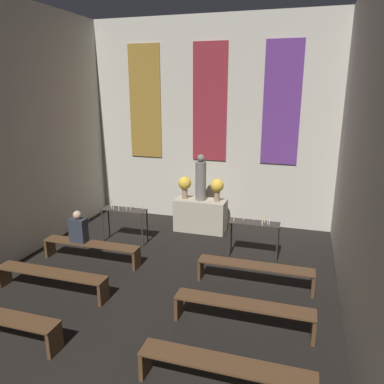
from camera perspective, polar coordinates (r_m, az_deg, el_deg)
wall_back at (r=10.64m, az=2.80°, el=10.55°), size 7.11×0.16×5.66m
wall_right at (r=5.55m, az=26.10°, el=3.88°), size 0.12×9.90×5.66m
altar at (r=10.24m, az=1.30°, el=-3.55°), size 1.38×0.61×0.88m
statue at (r=9.95m, az=1.34°, el=1.97°), size 0.28×0.28×1.24m
flower_vase_left at (r=10.12m, az=-1.12°, el=1.16°), size 0.35×0.35×0.61m
flower_vase_right at (r=9.89m, az=3.84°, el=0.78°), size 0.35×0.35×0.61m
candle_rack_left at (r=9.56m, az=-10.27°, el=-3.44°), size 1.15×0.37×1.07m
candle_rack_right at (r=8.64m, az=9.44°, el=-5.51°), size 1.15×0.37×1.07m
pew_second_right at (r=5.30m, az=5.03°, el=-25.44°), size 2.27×0.36×0.45m
pew_third_left at (r=7.75m, az=-20.67°, el=-12.06°), size 2.27×0.36×0.45m
pew_third_right at (r=6.42m, az=7.79°, el=-17.30°), size 2.27×0.36×0.45m
pew_back_left at (r=8.79m, az=-15.10°, el=-8.19°), size 2.27×0.36×0.45m
pew_back_right at (r=7.63m, az=9.56°, el=-11.65°), size 2.27×0.36×0.45m
person_seated at (r=8.78m, az=-16.93°, el=-5.33°), size 0.36×0.24×0.73m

